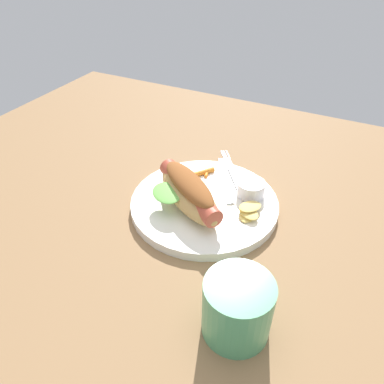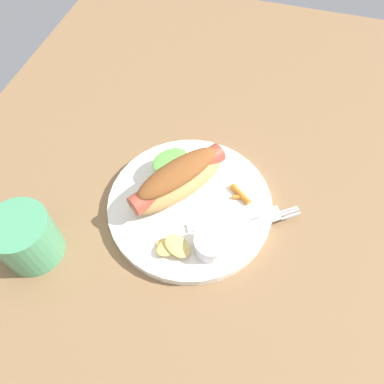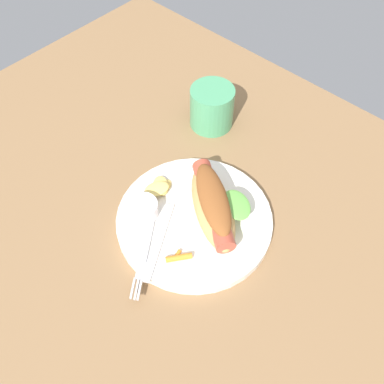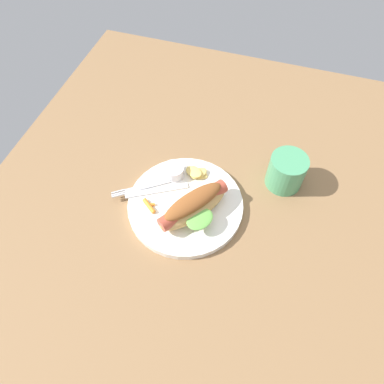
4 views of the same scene
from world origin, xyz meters
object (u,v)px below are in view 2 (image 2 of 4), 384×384
(plate, at_px, (190,205))
(drinking_cup, at_px, (26,238))
(hot_dog, at_px, (178,179))
(knife, at_px, (234,219))
(fork, at_px, (246,226))
(carrot_garnish, at_px, (240,194))
(sauce_ramekin, at_px, (211,244))
(chips_pile, at_px, (172,246))

(plate, bearing_deg, drinking_cup, 124.24)
(hot_dog, distance_m, knife, 0.10)
(plate, xyz_separation_m, hot_dog, (0.02, 0.02, 0.04))
(plate, relative_size, knife, 1.79)
(fork, bearing_deg, drinking_cup, 166.14)
(knife, relative_size, carrot_garnish, 3.76)
(sauce_ramekin, height_order, chips_pile, sauce_ramekin)
(hot_dog, relative_size, chips_pile, 2.85)
(hot_dog, bearing_deg, sauce_ramekin, -103.22)
(fork, bearing_deg, carrot_garnish, 76.17)
(plate, distance_m, carrot_garnish, 0.08)
(fork, relative_size, chips_pile, 2.38)
(knife, bearing_deg, plate, 142.16)
(sauce_ramekin, distance_m, knife, 0.06)
(hot_dog, relative_size, fork, 1.20)
(plate, relative_size, carrot_garnish, 6.71)
(sauce_ramekin, distance_m, fork, 0.06)
(sauce_ramekin, xyz_separation_m, knife, (0.06, -0.02, -0.01))
(chips_pile, relative_size, carrot_garnish, 1.58)
(carrot_garnish, xyz_separation_m, drinking_cup, (-0.17, 0.27, 0.02))
(sauce_ramekin, xyz_separation_m, carrot_garnish, (0.10, -0.02, -0.01))
(fork, height_order, drinking_cup, drinking_cup)
(hot_dog, relative_size, sauce_ramekin, 3.58)
(fork, height_order, knife, same)
(sauce_ramekin, bearing_deg, hot_dog, 41.51)
(plate, xyz_separation_m, drinking_cup, (-0.13, 0.20, 0.03))
(plate, relative_size, chips_pile, 4.24)
(plate, height_order, drinking_cup, drinking_cup)
(chips_pile, distance_m, drinking_cup, 0.20)
(hot_dog, height_order, carrot_garnish, hot_dog)
(hot_dog, xyz_separation_m, chips_pile, (-0.10, -0.02, -0.02))
(plate, xyz_separation_m, sauce_ramekin, (-0.07, -0.05, 0.02))
(knife, distance_m, chips_pile, 0.10)
(sauce_ramekin, relative_size, fork, 0.34)
(fork, xyz_separation_m, carrot_garnish, (0.05, 0.02, 0.00))
(knife, height_order, carrot_garnish, carrot_garnish)
(plate, distance_m, fork, 0.09)
(hot_dog, distance_m, sauce_ramekin, 0.11)
(fork, bearing_deg, chips_pile, 178.15)
(hot_dog, bearing_deg, fork, -71.81)
(sauce_ramekin, relative_size, chips_pile, 0.80)
(knife, xyz_separation_m, chips_pile, (-0.07, 0.07, 0.01))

